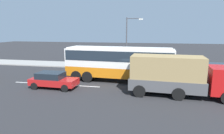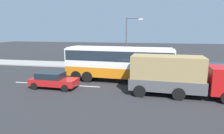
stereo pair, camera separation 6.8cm
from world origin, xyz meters
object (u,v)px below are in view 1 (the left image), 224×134
at_px(cargo_truck, 178,75).
at_px(car_red_compact, 53,80).
at_px(pedestrian_near_curb, 187,61).
at_px(car_blue_saloon, 217,70).
at_px(street_lamp, 128,39).
at_px(coach_bus, 119,60).

distance_m(cargo_truck, car_red_compact, 10.76).
bearing_deg(pedestrian_near_curb, car_blue_saloon, -40.58).
relative_size(pedestrian_near_curb, street_lamp, 0.26).
bearing_deg(cargo_truck, car_blue_saloon, 58.12).
distance_m(car_red_compact, pedestrian_near_curb, 17.63).
bearing_deg(cargo_truck, street_lamp, 120.57).
relative_size(coach_bus, cargo_truck, 1.34).
distance_m(pedestrian_near_curb, street_lamp, 8.38).
bearing_deg(coach_bus, pedestrian_near_curb, 48.92).
relative_size(coach_bus, pedestrian_near_curb, 6.36).
relative_size(car_blue_saloon, pedestrian_near_curb, 2.69).
xyz_separation_m(coach_bus, car_blue_saloon, (10.32, 3.74, -1.32)).
xyz_separation_m(coach_bus, cargo_truck, (5.30, -3.47, -0.46)).
bearing_deg(car_blue_saloon, coach_bus, -157.43).
height_order(car_blue_saloon, car_red_compact, car_blue_saloon).
bearing_deg(cargo_truck, coach_bus, 149.73).
height_order(car_red_compact, street_lamp, street_lamp).
xyz_separation_m(pedestrian_near_curb, street_lamp, (-7.67, -1.78, 2.87)).
bearing_deg(car_red_compact, coach_bus, 34.58).
bearing_deg(street_lamp, cargo_truck, -62.41).
bearing_deg(pedestrian_near_curb, cargo_truck, -82.68).
distance_m(coach_bus, car_blue_saloon, 11.05).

